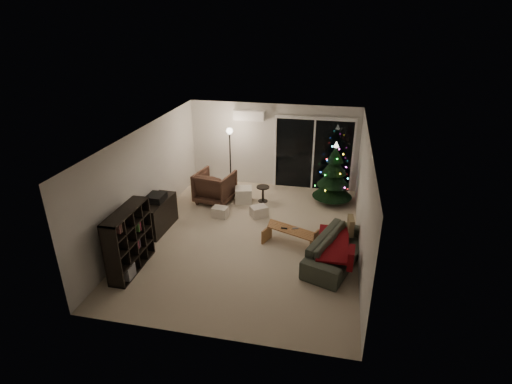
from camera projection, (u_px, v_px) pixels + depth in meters
room at (279, 176)px, 10.29m from camera, size 6.50×7.51×2.60m
bookshelf at (122, 239)px, 8.06m from camera, size 0.54×1.39×1.35m
media_cabinet at (158, 215)px, 9.66m from camera, size 0.50×1.24×0.76m
stereo at (156, 198)px, 9.47m from camera, size 0.39×0.46×0.16m
armchair at (215, 187)px, 11.07m from camera, size 1.11×1.13×0.89m
ottoman at (244, 195)px, 11.16m from camera, size 0.55×0.55×0.41m
cardboard_box_a at (220, 212)px, 10.34m from camera, size 0.41×0.33×0.28m
cardboard_box_b at (259, 212)px, 10.36m from camera, size 0.51×0.49×0.29m
side_table at (263, 194)px, 11.16m from camera, size 0.40×0.40×0.45m
floor_lamp at (230, 162)px, 11.49m from camera, size 0.30×0.30×1.88m
sofa at (338, 249)px, 8.42m from camera, size 1.45×2.20×0.60m
sofa_throw at (333, 243)px, 8.39m from camera, size 0.64×1.48×0.05m
cushion_a at (351, 226)px, 8.85m from camera, size 0.15×0.40×0.39m
cushion_b at (351, 258)px, 7.70m from camera, size 0.15×0.40×0.39m
coffee_table at (290, 236)px, 9.13m from camera, size 1.23×0.81×0.37m
remote_a at (284, 228)px, 9.08m from camera, size 0.15×0.04×0.02m
remote_b at (295, 228)px, 9.08m from camera, size 0.14×0.08×0.02m
christmas_tree at (334, 173)px, 10.81m from camera, size 1.39×1.39×1.77m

